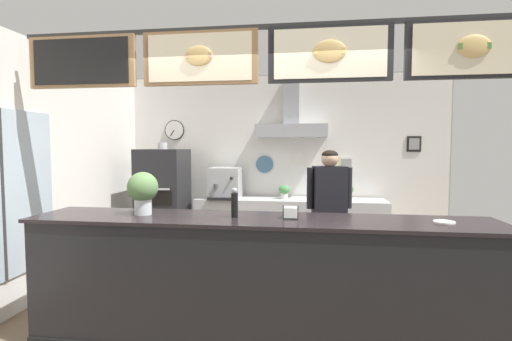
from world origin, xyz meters
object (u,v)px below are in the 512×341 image
(basil_vase, at_px, (143,191))
(potted_sage, at_px, (348,191))
(pizza_oven, at_px, (163,203))
(shop_worker, at_px, (329,213))
(espresso_machine, at_px, (225,183))
(pepper_grinder, at_px, (235,203))
(napkin_holder, at_px, (291,213))
(condiment_plate, at_px, (444,222))
(potted_rosemary, at_px, (284,191))

(basil_vase, bearing_deg, potted_sage, 52.08)
(pizza_oven, distance_m, shop_worker, 2.58)
(espresso_machine, distance_m, pepper_grinder, 2.64)
(pizza_oven, bearing_deg, basil_vase, -72.12)
(napkin_holder, height_order, condiment_plate, napkin_holder)
(pizza_oven, relative_size, potted_rosemary, 8.23)
(pizza_oven, distance_m, espresso_machine, 0.99)
(espresso_machine, distance_m, condiment_plate, 3.45)
(potted_rosemary, distance_m, pepper_grinder, 2.59)
(shop_worker, bearing_deg, condiment_plate, 107.78)
(basil_vase, relative_size, condiment_plate, 2.32)
(napkin_holder, distance_m, pepper_grinder, 0.48)
(napkin_holder, bearing_deg, pepper_grinder, -176.72)
(basil_vase, relative_size, pepper_grinder, 1.49)
(napkin_holder, xyz_separation_m, pepper_grinder, (-0.47, -0.03, 0.08))
(potted_sage, bearing_deg, pepper_grinder, -114.84)
(napkin_holder, bearing_deg, shop_worker, 73.93)
(potted_rosemary, bearing_deg, espresso_machine, -179.15)
(pepper_grinder, bearing_deg, potted_sage, 65.16)
(basil_vase, bearing_deg, espresso_machine, 86.17)
(potted_sage, distance_m, napkin_holder, 2.71)
(potted_sage, height_order, condiment_plate, potted_sage)
(condiment_plate, distance_m, pepper_grinder, 1.67)
(potted_sage, bearing_deg, pizza_oven, -173.41)
(potted_rosemary, distance_m, basil_vase, 2.79)
(shop_worker, height_order, espresso_machine, shop_worker)
(espresso_machine, relative_size, pepper_grinder, 2.14)
(potted_rosemary, relative_size, condiment_plate, 1.32)
(potted_rosemary, xyz_separation_m, napkin_holder, (0.21, -2.55, 0.12))
(basil_vase, bearing_deg, condiment_plate, -0.32)
(potted_sage, xyz_separation_m, condiment_plate, (0.45, -2.62, 0.08))
(espresso_machine, bearing_deg, potted_sage, 2.00)
(potted_sage, xyz_separation_m, napkin_holder, (-0.75, -2.60, 0.12))
(espresso_machine, height_order, pepper_grinder, espresso_machine)
(pizza_oven, distance_m, basil_vase, 2.45)
(basil_vase, relative_size, napkin_holder, 2.85)
(pizza_oven, distance_m, potted_rosemary, 1.84)
(shop_worker, distance_m, basil_vase, 2.22)
(espresso_machine, bearing_deg, shop_worker, -37.34)
(pizza_oven, bearing_deg, potted_sage, 6.59)
(shop_worker, relative_size, espresso_machine, 3.07)
(potted_sage, height_order, napkin_holder, napkin_holder)
(condiment_plate, bearing_deg, espresso_machine, 132.14)
(pizza_oven, height_order, condiment_plate, pizza_oven)
(potted_rosemary, relative_size, basil_vase, 0.57)
(pizza_oven, bearing_deg, pepper_grinder, -55.98)
(espresso_machine, relative_size, napkin_holder, 4.08)
(espresso_machine, height_order, potted_rosemary, espresso_machine)
(potted_sage, height_order, potted_rosemary, potted_sage)
(potted_rosemary, relative_size, pepper_grinder, 0.85)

